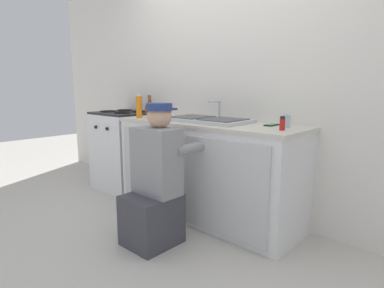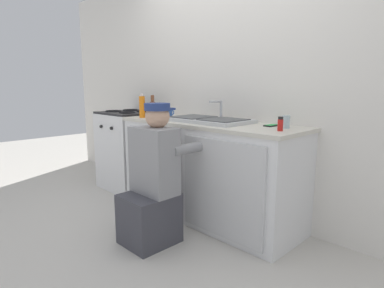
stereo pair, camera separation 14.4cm
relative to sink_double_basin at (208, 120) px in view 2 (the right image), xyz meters
name	(u,v)px [view 2 (the right image)]	position (x,y,z in m)	size (l,w,h in m)	color
ground_plane	(184,225)	(0.00, -0.30, -0.93)	(12.00, 12.00, 0.00)	beige
back_wall	(232,84)	(0.00, 0.35, 0.32)	(6.00, 0.10, 2.50)	silver
counter_cabinet	(206,172)	(0.00, -0.01, -0.49)	(1.81, 0.62, 0.88)	white
countertop	(207,123)	(0.00, 0.00, -0.04)	(1.85, 0.62, 0.03)	beige
sink_double_basin	(208,120)	(0.00, 0.00, 0.00)	(0.80, 0.44, 0.19)	silver
stove_range	(130,150)	(-1.27, 0.00, -0.46)	(0.65, 0.62, 0.95)	white
plumber_person	(153,186)	(0.04, -0.68, -0.47)	(0.42, 0.61, 1.10)	#3F3F47
vase_decorative	(153,109)	(-0.67, -0.11, 0.07)	(0.10, 0.10, 0.23)	brown
spice_bottle_red	(280,124)	(0.79, -0.08, 0.03)	(0.04, 0.04, 0.10)	red
cell_phone	(271,125)	(0.59, 0.13, -0.01)	(0.07, 0.14, 0.01)	black
soap_bottle_orange	(142,107)	(-0.73, -0.20, 0.09)	(0.06, 0.06, 0.25)	orange
coffee_mug	(169,113)	(-0.59, 0.04, 0.03)	(0.13, 0.08, 0.09)	#335699
water_glass	(286,122)	(0.74, 0.09, 0.03)	(0.06, 0.06, 0.10)	#ADC6CC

